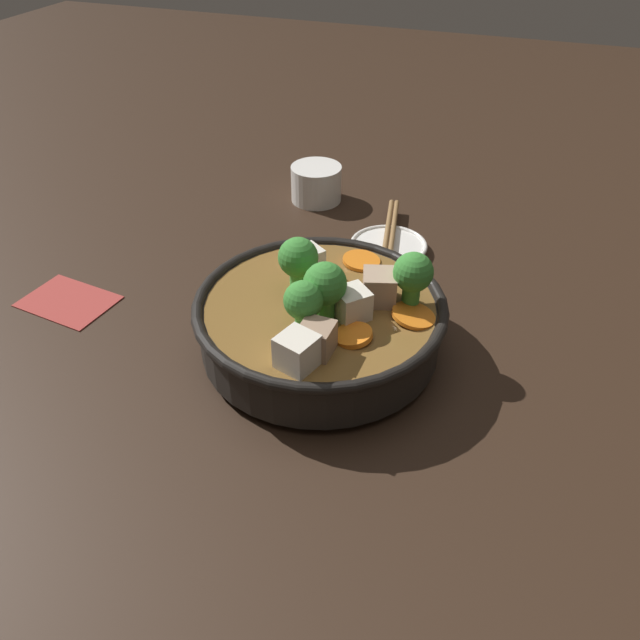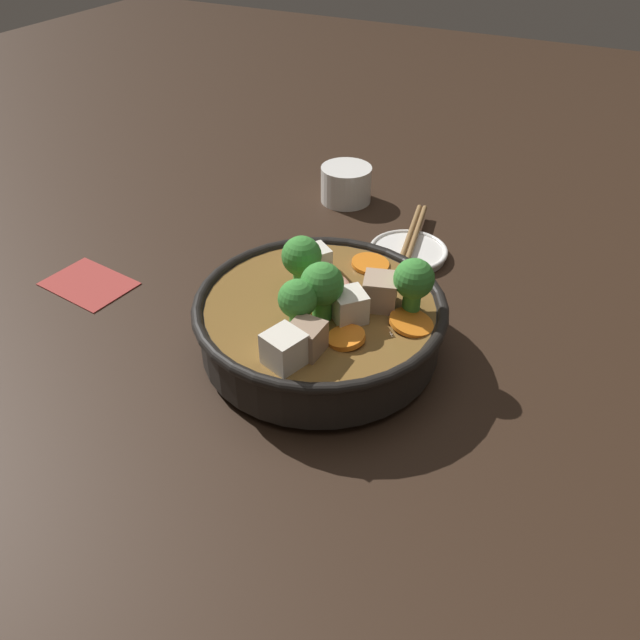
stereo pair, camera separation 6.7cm
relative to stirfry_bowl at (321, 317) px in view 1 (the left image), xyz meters
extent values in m
plane|color=black|center=(0.00, 0.00, -0.05)|extent=(3.00, 3.00, 0.00)
cylinder|color=black|center=(0.00, 0.00, -0.04)|extent=(0.14, 0.14, 0.01)
cylinder|color=black|center=(0.00, 0.00, -0.01)|extent=(0.26, 0.26, 0.05)
torus|color=black|center=(0.00, 0.00, 0.02)|extent=(0.27, 0.27, 0.01)
cylinder|color=brown|center=(0.00, 0.00, 0.00)|extent=(0.24, 0.24, 0.03)
cylinder|color=orange|center=(0.10, 0.01, 0.02)|extent=(0.06, 0.06, 0.01)
cylinder|color=orange|center=(0.00, 0.00, 0.02)|extent=(0.05, 0.05, 0.02)
cylinder|color=orange|center=(0.05, -0.04, 0.02)|extent=(0.04, 0.04, 0.01)
cylinder|color=orange|center=(0.02, 0.09, 0.02)|extent=(0.05, 0.05, 0.01)
cylinder|color=green|center=(0.00, -0.05, 0.03)|extent=(0.02, 0.02, 0.02)
sphere|color=#388433|center=(0.00, -0.05, 0.05)|extent=(0.04, 0.04, 0.04)
cylinder|color=green|center=(0.09, 0.03, 0.03)|extent=(0.02, 0.02, 0.02)
sphere|color=#388433|center=(0.09, 0.03, 0.06)|extent=(0.04, 0.04, 0.04)
cylinder|color=green|center=(-0.03, 0.02, 0.03)|extent=(0.02, 0.02, 0.03)
sphere|color=#388433|center=(-0.03, 0.02, 0.06)|extent=(0.04, 0.04, 0.04)
cylinder|color=green|center=(0.01, -0.02, 0.03)|extent=(0.02, 0.02, 0.03)
sphere|color=#388433|center=(0.01, -0.02, 0.06)|extent=(0.04, 0.04, 0.04)
cube|color=silver|center=(0.04, -0.01, 0.03)|extent=(0.04, 0.04, 0.03)
cube|color=#9E7F66|center=(0.02, -0.07, 0.03)|extent=(0.03, 0.03, 0.03)
cube|color=tan|center=(0.05, 0.03, 0.03)|extent=(0.04, 0.04, 0.03)
cube|color=silver|center=(0.01, -0.10, 0.03)|extent=(0.04, 0.04, 0.03)
cube|color=silver|center=(-0.04, 0.06, 0.03)|extent=(0.04, 0.04, 0.03)
ellipsoid|color=#EA9E84|center=(0.01, 0.03, 0.02)|extent=(0.05, 0.05, 0.02)
cylinder|color=white|center=(0.02, 0.23, -0.04)|extent=(0.10, 0.10, 0.01)
torus|color=white|center=(0.02, 0.23, -0.04)|extent=(0.11, 0.11, 0.01)
cylinder|color=white|center=(-0.13, 0.34, -0.02)|extent=(0.08, 0.08, 0.06)
cylinder|color=brown|center=(-0.13, 0.34, 0.00)|extent=(0.07, 0.07, 0.00)
cube|color=#A33833|center=(-0.32, -0.02, -0.04)|extent=(0.12, 0.09, 0.00)
cylinder|color=olive|center=(0.02, 0.23, -0.03)|extent=(0.05, 0.23, 0.01)
cylinder|color=olive|center=(0.01, 0.23, -0.03)|extent=(0.05, 0.23, 0.01)
camera|label=1|loc=(0.18, -0.50, 0.40)|focal=35.00mm
camera|label=2|loc=(0.24, -0.47, 0.40)|focal=35.00mm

